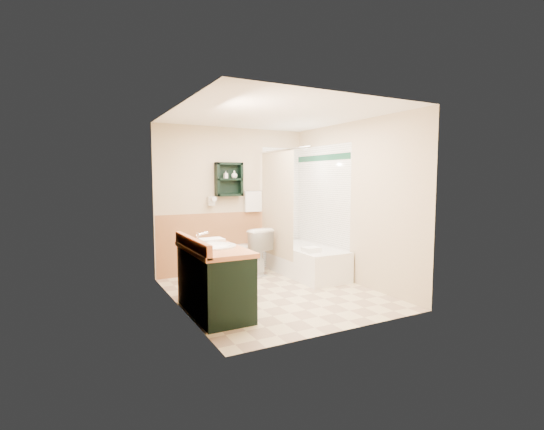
{
  "coord_description": "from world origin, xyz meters",
  "views": [
    {
      "loc": [
        -2.49,
        -4.63,
        1.56
      ],
      "look_at": [
        0.06,
        0.2,
        1.06
      ],
      "focal_mm": 26.0,
      "sensor_mm": 36.0,
      "label": 1
    }
  ],
  "objects_px": {
    "hair_dryer": "(211,201)",
    "soap_bottle_b": "(234,175)",
    "vanity_book": "(194,235)",
    "wall_shelf": "(229,179)",
    "bathtub": "(307,261)",
    "soap_bottle_a": "(226,177)",
    "vanity": "(214,280)",
    "toilet": "(249,251)"
  },
  "relations": [
    {
      "from": "hair_dryer",
      "to": "soap_bottle_b",
      "type": "bearing_deg",
      "value": -4.38
    },
    {
      "from": "vanity_book",
      "to": "wall_shelf",
      "type": "bearing_deg",
      "value": 53.44
    },
    {
      "from": "hair_dryer",
      "to": "bathtub",
      "type": "distance_m",
      "value": 1.82
    },
    {
      "from": "vanity_book",
      "to": "soap_bottle_a",
      "type": "distance_m",
      "value": 1.97
    },
    {
      "from": "wall_shelf",
      "to": "vanity",
      "type": "relative_size",
      "value": 0.45
    },
    {
      "from": "toilet",
      "to": "soap_bottle_b",
      "type": "bearing_deg",
      "value": -65.82
    },
    {
      "from": "bathtub",
      "to": "soap_bottle_b",
      "type": "xyz_separation_m",
      "value": [
        -0.93,
        0.76,
        1.38
      ]
    },
    {
      "from": "soap_bottle_a",
      "to": "vanity",
      "type": "bearing_deg",
      "value": -115.49
    },
    {
      "from": "wall_shelf",
      "to": "vanity_book",
      "type": "distance_m",
      "value": 1.99
    },
    {
      "from": "hair_dryer",
      "to": "soap_bottle_a",
      "type": "xyz_separation_m",
      "value": [
        0.24,
        -0.03,
        0.39
      ]
    },
    {
      "from": "bathtub",
      "to": "soap_bottle_a",
      "type": "bearing_deg",
      "value": 144.99
    },
    {
      "from": "bathtub",
      "to": "toilet",
      "type": "height_order",
      "value": "toilet"
    },
    {
      "from": "bathtub",
      "to": "toilet",
      "type": "xyz_separation_m",
      "value": [
        -0.77,
        0.54,
        0.15
      ]
    },
    {
      "from": "vanity",
      "to": "bathtub",
      "type": "height_order",
      "value": "vanity"
    },
    {
      "from": "hair_dryer",
      "to": "soap_bottle_a",
      "type": "distance_m",
      "value": 0.46
    },
    {
      "from": "toilet",
      "to": "soap_bottle_b",
      "type": "relative_size",
      "value": 6.05
    },
    {
      "from": "wall_shelf",
      "to": "soap_bottle_a",
      "type": "xyz_separation_m",
      "value": [
        -0.06,
        -0.01,
        0.04
      ]
    },
    {
      "from": "vanity",
      "to": "soap_bottle_b",
      "type": "height_order",
      "value": "soap_bottle_b"
    },
    {
      "from": "soap_bottle_b",
      "to": "bathtub",
      "type": "bearing_deg",
      "value": -39.12
    },
    {
      "from": "wall_shelf",
      "to": "soap_bottle_a",
      "type": "height_order",
      "value": "wall_shelf"
    },
    {
      "from": "wall_shelf",
      "to": "hair_dryer",
      "type": "xyz_separation_m",
      "value": [
        -0.3,
        0.02,
        -0.35
      ]
    },
    {
      "from": "hair_dryer",
      "to": "soap_bottle_a",
      "type": "relative_size",
      "value": 1.94
    },
    {
      "from": "wall_shelf",
      "to": "vanity_book",
      "type": "height_order",
      "value": "wall_shelf"
    },
    {
      "from": "hair_dryer",
      "to": "toilet",
      "type": "height_order",
      "value": "hair_dryer"
    },
    {
      "from": "bathtub",
      "to": "vanity",
      "type": "bearing_deg",
      "value": -152.56
    },
    {
      "from": "bathtub",
      "to": "soap_bottle_a",
      "type": "distance_m",
      "value": 1.9
    },
    {
      "from": "hair_dryer",
      "to": "toilet",
      "type": "bearing_deg",
      "value": -24.13
    },
    {
      "from": "vanity_book",
      "to": "bathtub",
      "type": "bearing_deg",
      "value": 18.45
    },
    {
      "from": "hair_dryer",
      "to": "vanity",
      "type": "distance_m",
      "value": 2.05
    },
    {
      "from": "vanity",
      "to": "soap_bottle_b",
      "type": "relative_size",
      "value": 9.58
    },
    {
      "from": "wall_shelf",
      "to": "bathtub",
      "type": "height_order",
      "value": "wall_shelf"
    },
    {
      "from": "hair_dryer",
      "to": "vanity_book",
      "type": "relative_size",
      "value": 1.03
    },
    {
      "from": "bathtub",
      "to": "vanity_book",
      "type": "height_order",
      "value": "vanity_book"
    },
    {
      "from": "bathtub",
      "to": "vanity_book",
      "type": "relative_size",
      "value": 6.41
    },
    {
      "from": "hair_dryer",
      "to": "soap_bottle_b",
      "type": "relative_size",
      "value": 1.88
    },
    {
      "from": "vanity",
      "to": "soap_bottle_b",
      "type": "distance_m",
      "value": 2.36
    },
    {
      "from": "bathtub",
      "to": "hair_dryer",
      "type": "bearing_deg",
      "value": 149.24
    },
    {
      "from": "hair_dryer",
      "to": "vanity_book",
      "type": "height_order",
      "value": "hair_dryer"
    },
    {
      "from": "wall_shelf",
      "to": "hair_dryer",
      "type": "distance_m",
      "value": 0.46
    },
    {
      "from": "vanity",
      "to": "wall_shelf",
      "type": "bearing_deg",
      "value": 63.05
    },
    {
      "from": "hair_dryer",
      "to": "soap_bottle_b",
      "type": "height_order",
      "value": "soap_bottle_b"
    },
    {
      "from": "wall_shelf",
      "to": "soap_bottle_b",
      "type": "distance_m",
      "value": 0.11
    }
  ]
}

